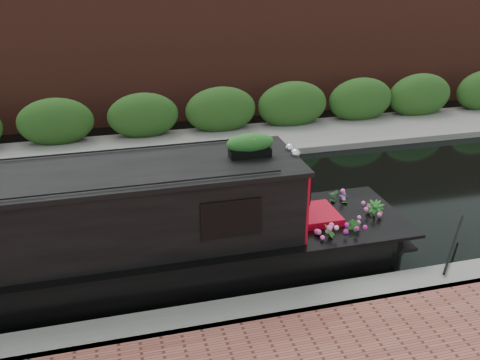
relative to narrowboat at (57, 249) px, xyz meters
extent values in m
plane|color=black|center=(1.90, 1.81, -0.77)|extent=(80.00, 80.00, 0.00)
cube|color=slate|center=(1.90, -1.49, -0.77)|extent=(40.00, 0.60, 0.50)
cube|color=slate|center=(1.90, 6.01, -0.77)|extent=(40.00, 2.40, 0.34)
cube|color=#254F1A|center=(1.90, 6.91, -0.77)|extent=(40.00, 1.10, 2.80)
cube|color=#53271C|center=(1.90, 9.01, -0.77)|extent=(40.00, 1.00, 8.00)
cube|color=black|center=(-0.46, 0.00, 0.54)|extent=(8.43, 1.63, 1.24)
cube|color=black|center=(-0.46, 0.00, 1.19)|extent=(8.57, 1.77, 0.07)
cube|color=#AD061B|center=(3.78, 0.00, 0.54)|extent=(0.06, 1.60, 1.24)
cube|color=black|center=(2.56, -0.82, 0.61)|extent=(0.82, 0.03, 0.50)
cube|color=#AD061B|center=(4.25, 0.00, -0.13)|extent=(0.74, 0.83, 0.46)
sphere|color=silver|center=(3.79, -0.13, 1.26)|extent=(0.16, 0.16, 0.16)
sphere|color=silver|center=(3.79, 0.13, 1.26)|extent=(0.16, 0.16, 0.16)
cube|color=black|center=(3.07, 0.00, 1.30)|extent=(0.66, 0.23, 0.14)
ellipsoid|color=orange|center=(3.07, 0.00, 1.48)|extent=(0.73, 0.25, 0.22)
imported|color=#246322|center=(4.24, -0.63, -0.09)|extent=(0.32, 0.33, 0.52)
imported|color=#246322|center=(4.68, -0.60, -0.11)|extent=(0.29, 0.33, 0.50)
imported|color=#246322|center=(4.96, 0.49, -0.11)|extent=(0.52, 0.48, 0.48)
imported|color=#246322|center=(5.27, -0.17, -0.06)|extent=(0.47, 0.47, 0.59)
imported|color=#246322|center=(4.21, 0.56, -0.08)|extent=(0.24, 0.31, 0.54)
cylinder|color=olive|center=(5.83, 0.00, -0.62)|extent=(0.29, 0.32, 0.29)
camera|label=1|loc=(0.91, -7.58, 4.26)|focal=40.00mm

